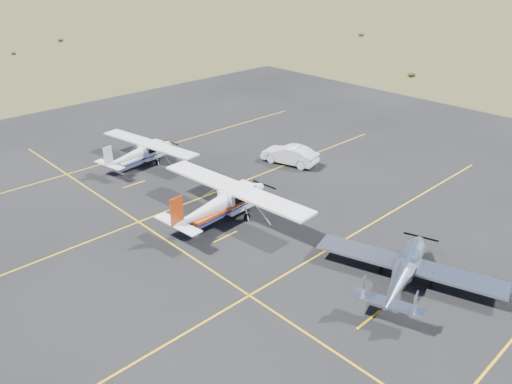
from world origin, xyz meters
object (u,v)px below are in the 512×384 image
aircraft_low_wing (405,268)px  aircraft_cessna (222,202)px  sedan (290,155)px  aircraft_plain (140,152)px

aircraft_low_wing → aircraft_cessna: bearing=84.1°
aircraft_cessna → sedan: (10.69, 3.77, -0.60)m
aircraft_cessna → aircraft_plain: bearing=79.4°
aircraft_low_wing → aircraft_plain: 24.57m
aircraft_low_wing → aircraft_plain: (-1.29, 24.53, 0.10)m
aircraft_cessna → aircraft_plain: 12.27m
aircraft_low_wing → aircraft_plain: bearing=75.5°
aircraft_low_wing → sedan: (8.16, 16.10, -0.27)m
aircraft_low_wing → aircraft_plain: aircraft_plain is taller
aircraft_low_wing → aircraft_cessna: size_ratio=0.82×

